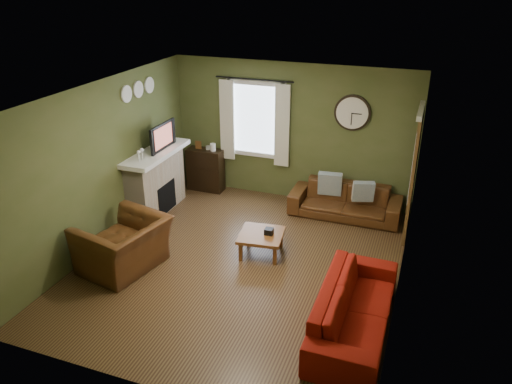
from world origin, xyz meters
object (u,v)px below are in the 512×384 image
(sofa_red, at_px, (355,308))
(coffee_table, at_px, (261,244))
(sofa_brown, at_px, (345,201))
(armchair, at_px, (124,245))
(bookshelf, at_px, (206,170))

(sofa_red, xyz_separation_m, coffee_table, (-1.68, 1.29, -0.13))
(sofa_brown, height_order, sofa_red, sofa_red)
(armchair, height_order, coffee_table, armchair)
(bookshelf, height_order, sofa_brown, bookshelf)
(bookshelf, relative_size, armchair, 0.72)
(bookshelf, xyz_separation_m, sofa_brown, (2.85, -0.19, -0.14))
(bookshelf, distance_m, sofa_brown, 2.86)
(bookshelf, bearing_deg, sofa_red, -42.41)
(sofa_brown, height_order, armchair, armchair)
(sofa_red, bearing_deg, armchair, 86.37)
(sofa_red, bearing_deg, sofa_brown, 12.94)
(bookshelf, distance_m, sofa_red, 4.81)
(coffee_table, bearing_deg, sofa_brown, 60.98)
(armchair, xyz_separation_m, coffee_table, (1.78, 1.07, -0.21))
(coffee_table, bearing_deg, armchair, -148.90)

